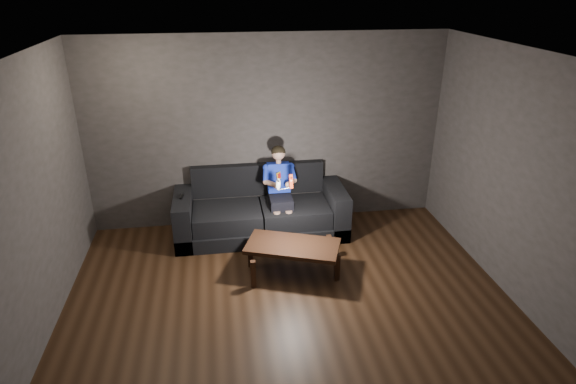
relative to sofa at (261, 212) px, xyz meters
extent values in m
plane|color=black|center=(0.16, -2.13, -0.30)|extent=(5.00, 5.00, 0.00)
cube|color=#34302D|center=(0.16, 0.37, 1.05)|extent=(5.00, 0.04, 2.70)
cube|color=#34302D|center=(-2.34, -2.13, 1.05)|extent=(0.04, 5.00, 2.70)
cube|color=#34302D|center=(2.66, -2.13, 1.05)|extent=(0.04, 5.00, 2.70)
cube|color=white|center=(0.16, -2.13, 2.40)|extent=(5.00, 5.00, 0.02)
cube|color=black|center=(0.00, -0.03, -0.20)|extent=(2.36, 1.02, 0.20)
cube|color=black|center=(-0.47, -0.14, 0.03)|extent=(0.92, 0.72, 0.25)
cube|color=black|center=(0.47, -0.14, 0.03)|extent=(0.92, 0.72, 0.25)
cube|color=black|center=(0.00, 0.36, 0.38)|extent=(1.89, 0.24, 0.46)
cube|color=black|center=(-1.06, -0.03, 0.02)|extent=(0.24, 1.02, 0.64)
cube|color=black|center=(1.06, -0.03, 0.02)|extent=(0.24, 1.02, 0.64)
cube|color=black|center=(0.27, -0.16, 0.22)|extent=(0.31, 0.39, 0.14)
cube|color=#11249A|center=(0.27, 0.04, 0.50)|extent=(0.31, 0.22, 0.43)
cube|color=orange|center=(0.27, -0.05, 0.56)|extent=(0.09, 0.09, 0.10)
cube|color=#B0150F|center=(0.27, -0.05, 0.56)|extent=(0.06, 0.06, 0.07)
cylinder|color=tan|center=(0.27, 0.04, 0.74)|extent=(0.07, 0.07, 0.06)
sphere|color=tan|center=(0.27, 0.04, 0.85)|extent=(0.18, 0.18, 0.18)
ellipsoid|color=black|center=(0.27, 0.05, 0.88)|extent=(0.19, 0.19, 0.17)
cylinder|color=#11249A|center=(0.08, -0.02, 0.58)|extent=(0.08, 0.23, 0.20)
cylinder|color=#11249A|center=(0.46, -0.02, 0.58)|extent=(0.08, 0.23, 0.20)
cylinder|color=tan|center=(0.14, -0.19, 0.53)|extent=(0.14, 0.24, 0.11)
cylinder|color=tan|center=(0.41, -0.19, 0.53)|extent=(0.14, 0.24, 0.11)
sphere|color=tan|center=(0.19, -0.28, 0.52)|extent=(0.09, 0.09, 0.09)
sphere|color=tan|center=(0.36, -0.28, 0.52)|extent=(0.09, 0.09, 0.09)
cylinder|color=tan|center=(0.19, -0.37, 0.00)|extent=(0.09, 0.09, 0.35)
cylinder|color=tan|center=(0.35, -0.37, 0.00)|extent=(0.09, 0.09, 0.35)
cube|color=red|center=(0.36, -0.51, 0.67)|extent=(0.05, 0.07, 0.19)
cube|color=maroon|center=(0.36, -0.53, 0.72)|extent=(0.03, 0.01, 0.03)
cylinder|color=white|center=(0.36, -0.53, 0.65)|extent=(0.02, 0.01, 0.02)
ellipsoid|color=white|center=(0.19, -0.50, 0.63)|extent=(0.09, 0.11, 0.16)
cylinder|color=black|center=(0.19, -0.54, 0.69)|extent=(0.03, 0.01, 0.03)
cube|color=black|center=(-1.06, -0.09, 0.36)|extent=(0.05, 0.14, 0.03)
cube|color=black|center=(-1.06, -0.04, 0.37)|extent=(0.02, 0.02, 0.00)
cube|color=black|center=(0.28, -1.12, 0.08)|extent=(1.23, 0.91, 0.05)
cube|color=black|center=(-0.22, -1.35, -0.12)|extent=(0.06, 0.06, 0.35)
cube|color=black|center=(0.78, -1.35, -0.12)|extent=(0.06, 0.06, 0.35)
cube|color=black|center=(-0.22, -0.90, -0.12)|extent=(0.06, 0.06, 0.35)
cube|color=black|center=(0.78, -0.90, -0.12)|extent=(0.06, 0.06, 0.35)
camera|label=1|loc=(-0.53, -6.08, 3.06)|focal=30.00mm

